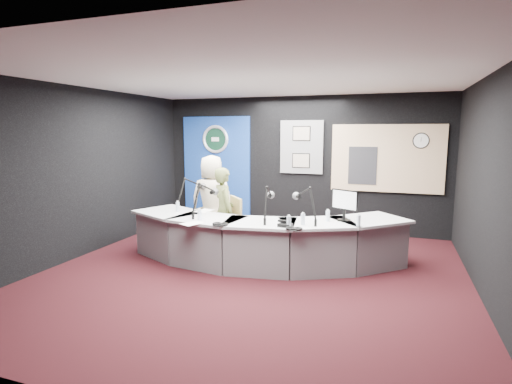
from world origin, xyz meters
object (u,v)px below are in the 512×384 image
(armchair_left, at_px, (212,220))
(armchair_right, at_px, (224,226))
(person_man, at_px, (212,199))
(person_woman, at_px, (224,211))
(broadcast_desk, at_px, (260,240))

(armchair_left, relative_size, armchair_right, 0.93)
(armchair_right, height_order, person_man, person_man)
(person_woman, bearing_deg, broadcast_desk, -156.91)
(broadcast_desk, xyz_separation_m, person_woman, (-0.75, 0.31, 0.36))
(broadcast_desk, relative_size, armchair_left, 5.12)
(armchair_left, xyz_separation_m, person_woman, (0.47, -0.53, 0.30))
(broadcast_desk, height_order, armchair_left, armchair_left)
(armchair_left, relative_size, person_man, 0.53)
(person_woman, bearing_deg, armchair_left, -2.61)
(armchair_left, xyz_separation_m, person_man, (0.00, 0.00, 0.38))
(armchair_left, bearing_deg, person_woman, -44.22)
(broadcast_desk, bearing_deg, person_man, 145.46)
(armchair_right, relative_size, person_woman, 0.64)
(armchair_left, distance_m, person_woman, 0.77)
(person_woman, bearing_deg, person_man, -2.61)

